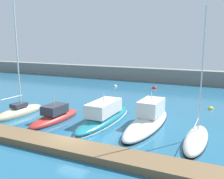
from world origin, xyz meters
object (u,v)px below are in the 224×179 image
mooring_buoy_red (154,88)px  mooring_buoy_white (115,87)px  motorboat_teal_third (104,115)px  motorboat_red_second (55,116)px  mooring_buoy_yellow (211,109)px  motorboat_white_fourth (148,120)px  sailboat_sand_nearest (19,111)px  sailboat_ivory_fifth (196,139)px

mooring_buoy_red → mooring_buoy_white: (-6.93, -1.23, 0.00)m
motorboat_teal_third → mooring_buoy_red: bearing=1.4°
motorboat_teal_third → mooring_buoy_white: bearing=21.7°
mooring_buoy_red → motorboat_red_second: bearing=-101.5°
mooring_buoy_yellow → mooring_buoy_red: mooring_buoy_red is taller
mooring_buoy_yellow → motorboat_red_second: bearing=-141.1°
motorboat_red_second → mooring_buoy_white: size_ratio=9.90×
motorboat_red_second → mooring_buoy_red: (4.44, 21.84, -0.45)m
motorboat_white_fourth → mooring_buoy_white: motorboat_white_fourth is taller
sailboat_sand_nearest → mooring_buoy_yellow: bearing=-55.6°
mooring_buoy_red → sailboat_ivory_fifth: bearing=-66.4°
motorboat_white_fourth → mooring_buoy_yellow: bearing=-27.8°
motorboat_red_second → mooring_buoy_red: bearing=-8.8°
mooring_buoy_red → mooring_buoy_white: 7.04m
motorboat_teal_third → mooring_buoy_yellow: (9.58, 9.53, -0.61)m
sailboat_ivory_fifth → mooring_buoy_yellow: sailboat_ivory_fifth is taller
mooring_buoy_red → mooring_buoy_white: size_ratio=1.18×
motorboat_teal_third → mooring_buoy_white: size_ratio=14.62×
sailboat_sand_nearest → motorboat_teal_third: 9.74m
sailboat_sand_nearest → motorboat_white_fourth: bearing=-76.3°
mooring_buoy_white → sailboat_ivory_fifth: bearing=-51.2°
mooring_buoy_yellow → mooring_buoy_white: mooring_buoy_white is taller
sailboat_sand_nearest → mooring_buoy_white: (2.33, 20.70, -0.45)m
sailboat_sand_nearest → mooring_buoy_red: sailboat_sand_nearest is taller
sailboat_ivory_fifth → mooring_buoy_white: sailboat_ivory_fifth is taller
sailboat_sand_nearest → mooring_buoy_red: bearing=-19.8°
sailboat_sand_nearest → mooring_buoy_yellow: 22.35m
sailboat_ivory_fifth → sailboat_sand_nearest: bearing=91.1°
sailboat_sand_nearest → motorboat_teal_third: (9.51, 2.09, 0.16)m
motorboat_teal_third → mooring_buoy_red: 19.85m
motorboat_red_second → motorboat_teal_third: size_ratio=0.68×
motorboat_white_fourth → mooring_buoy_white: size_ratio=14.58×
motorboat_red_second → motorboat_teal_third: bearing=-64.1°
motorboat_red_second → mooring_buoy_red: size_ratio=8.41×
motorboat_teal_third → sailboat_ivory_fifth: sailboat_ivory_fifth is taller
mooring_buoy_white → mooring_buoy_yellow: bearing=-28.4°
motorboat_white_fourth → mooring_buoy_white: 21.52m
sailboat_ivory_fifth → motorboat_red_second: bearing=91.0°
sailboat_sand_nearest → motorboat_red_second: sailboat_sand_nearest is taller
motorboat_red_second → mooring_buoy_yellow: (14.27, 11.53, -0.45)m
mooring_buoy_white → mooring_buoy_red: bearing=10.1°
motorboat_teal_third → sailboat_sand_nearest: bearing=103.0°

